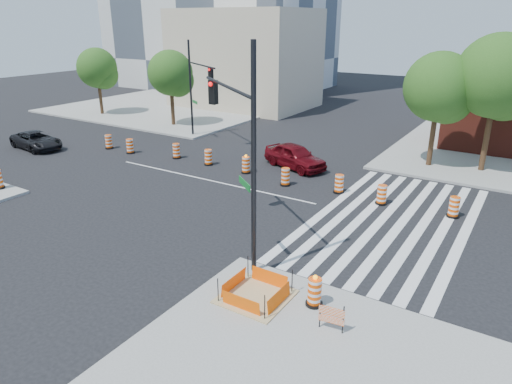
% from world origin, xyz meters
% --- Properties ---
extents(ground, '(120.00, 120.00, 0.00)m').
position_xyz_m(ground, '(0.00, 0.00, 0.00)').
color(ground, black).
rests_on(ground, ground).
extents(sidewalk_nw, '(22.00, 22.00, 0.15)m').
position_xyz_m(sidewalk_nw, '(-18.00, 18.00, 0.07)').
color(sidewalk_nw, gray).
rests_on(sidewalk_nw, ground).
extents(crosswalk_east, '(6.75, 13.50, 0.01)m').
position_xyz_m(crosswalk_east, '(10.95, 0.00, 0.01)').
color(crosswalk_east, silver).
rests_on(crosswalk_east, ground).
extents(lane_centerline, '(14.00, 0.12, 0.01)m').
position_xyz_m(lane_centerline, '(0.00, 0.00, 0.01)').
color(lane_centerline, silver).
rests_on(lane_centerline, ground).
extents(excavation_pit, '(2.20, 2.20, 0.90)m').
position_xyz_m(excavation_pit, '(9.00, -9.00, 0.22)').
color(excavation_pit, tan).
rests_on(excavation_pit, ground).
extents(beige_midrise, '(14.00, 10.00, 10.00)m').
position_xyz_m(beige_midrise, '(-12.00, 22.00, 5.00)').
color(beige_midrise, '#C5B496').
rests_on(beige_midrise, ground).
extents(red_coupe, '(4.86, 3.23, 1.54)m').
position_xyz_m(red_coupe, '(3.16, 4.90, 0.77)').
color(red_coupe, '#57070E').
rests_on(red_coupe, ground).
extents(dark_suv, '(4.76, 2.58, 1.27)m').
position_xyz_m(dark_suv, '(-15.06, -1.16, 0.63)').
color(dark_suv, black).
rests_on(dark_suv, ground).
extents(signal_pole_se, '(4.99, 3.94, 8.22)m').
position_xyz_m(signal_pole_se, '(6.62, -6.46, 5.04)').
color(signal_pole_se, black).
rests_on(signal_pole_se, ground).
extents(signal_pole_nw, '(4.80, 3.05, 7.36)m').
position_xyz_m(signal_pole_nw, '(-6.58, 7.23, 4.52)').
color(signal_pole_nw, black).
rests_on(signal_pole_nw, ground).
extents(pit_drum, '(0.57, 0.57, 1.12)m').
position_xyz_m(pit_drum, '(10.86, -8.35, 0.62)').
color(pit_drum, black).
rests_on(pit_drum, ground).
extents(barricade, '(0.80, 0.14, 0.94)m').
position_xyz_m(barricade, '(11.85, -9.25, 0.67)').
color(barricade, '#F54E05').
rests_on(barricade, ground).
extents(tree_north_a, '(3.81, 3.81, 6.47)m').
position_xyz_m(tree_north_a, '(-21.12, 10.02, 4.34)').
color(tree_north_a, '#382314').
rests_on(tree_north_a, ground).
extents(tree_north_b, '(3.87, 3.87, 6.57)m').
position_xyz_m(tree_north_b, '(-11.70, 10.04, 4.41)').
color(tree_north_b, '#382314').
rests_on(tree_north_b, ground).
extents(tree_north_c, '(4.25, 4.25, 7.23)m').
position_xyz_m(tree_north_c, '(10.45, 9.73, 4.85)').
color(tree_north_c, '#382314').
rests_on(tree_north_c, ground).
extents(tree_north_d, '(4.90, 4.90, 8.32)m').
position_xyz_m(tree_north_d, '(13.47, 10.36, 5.59)').
color(tree_north_d, '#382314').
rests_on(tree_north_d, ground).
extents(median_drum_0, '(0.60, 0.60, 1.02)m').
position_xyz_m(median_drum_0, '(-10.60, 1.70, 0.48)').
color(median_drum_0, black).
rests_on(median_drum_0, ground).
extents(median_drum_1, '(0.60, 0.60, 1.02)m').
position_xyz_m(median_drum_1, '(-8.34, 1.66, 0.48)').
color(median_drum_1, black).
rests_on(median_drum_1, ground).
extents(median_drum_2, '(0.60, 0.60, 1.02)m').
position_xyz_m(median_drum_2, '(-4.70, 2.47, 0.48)').
color(median_drum_2, black).
rests_on(median_drum_2, ground).
extents(median_drum_3, '(0.60, 0.60, 1.02)m').
position_xyz_m(median_drum_3, '(-1.91, 2.44, 0.48)').
color(median_drum_3, black).
rests_on(median_drum_3, ground).
extents(median_drum_4, '(0.60, 0.60, 1.18)m').
position_xyz_m(median_drum_4, '(1.10, 2.34, 0.49)').
color(median_drum_4, black).
rests_on(median_drum_4, ground).
extents(median_drum_5, '(0.60, 0.60, 1.02)m').
position_xyz_m(median_drum_5, '(4.27, 1.66, 0.48)').
color(median_drum_5, black).
rests_on(median_drum_5, ground).
extents(median_drum_6, '(0.60, 0.60, 1.02)m').
position_xyz_m(median_drum_6, '(7.33, 2.19, 0.48)').
color(median_drum_6, black).
rests_on(median_drum_6, ground).
extents(median_drum_7, '(0.60, 0.60, 1.02)m').
position_xyz_m(median_drum_7, '(9.83, 1.81, 0.48)').
color(median_drum_7, black).
rests_on(median_drum_7, ground).
extents(median_drum_8, '(0.60, 0.60, 1.02)m').
position_xyz_m(median_drum_8, '(13.29, 2.04, 0.48)').
color(median_drum_8, black).
rests_on(median_drum_8, ground).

